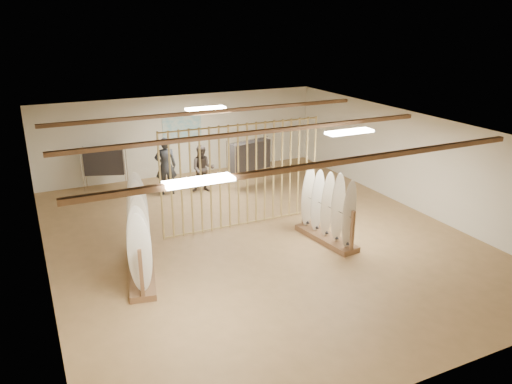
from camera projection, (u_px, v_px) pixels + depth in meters
name	position (u px, v px, depth m)	size (l,w,h in m)	color
floor	(256.00, 236.00, 12.86)	(12.00, 12.00, 0.00)	#A98151
ceiling	(256.00, 129.00, 11.92)	(12.00, 12.00, 0.00)	gray
wall_back	(182.00, 135.00, 17.49)	(12.00, 12.00, 0.00)	white
wall_front	(433.00, 303.00, 7.29)	(12.00, 12.00, 0.00)	white
wall_left	(39.00, 218.00, 10.36)	(12.00, 12.00, 0.00)	white
wall_right	(412.00, 161.00, 14.43)	(12.00, 12.00, 0.00)	white
ceiling_slats	(256.00, 132.00, 11.95)	(9.50, 6.12, 0.10)	brown
light_panels	(256.00, 132.00, 11.94)	(1.20, 0.35, 0.06)	white
bamboo_partition	(243.00, 176.00, 13.07)	(4.45, 0.05, 2.78)	tan
poster	(182.00, 130.00, 17.41)	(1.40, 0.03, 0.90)	#38A4C4
rack_left	(140.00, 244.00, 10.88)	(1.09, 2.77, 1.90)	brown
rack_right	(327.00, 217.00, 12.39)	(0.74, 1.98, 1.85)	brown
clothing_rack_a	(104.00, 162.00, 15.99)	(1.27, 0.74, 1.42)	silver
clothing_rack_b	(250.00, 156.00, 16.15)	(1.50, 0.73, 1.66)	silver
shopper_a	(165.00, 162.00, 15.54)	(0.76, 0.51, 2.08)	#27292E
shopper_b	(203.00, 166.00, 15.81)	(0.83, 0.65, 1.72)	#352D29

